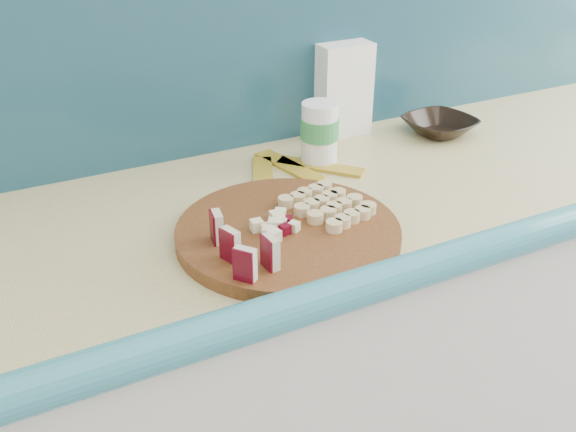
% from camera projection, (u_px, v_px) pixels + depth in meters
% --- Properties ---
extents(kitchen_counter, '(2.20, 0.63, 0.91)m').
position_uv_depth(kitchen_counter, '(450.00, 324.00, 1.60)').
color(kitchen_counter, silver).
rests_on(kitchen_counter, ground).
extents(backsplash, '(2.20, 0.02, 0.50)m').
position_uv_depth(backsplash, '(405.00, 13.00, 1.48)').
color(backsplash, teal).
rests_on(backsplash, kitchen_counter).
extents(cutting_board, '(0.45, 0.45, 0.02)m').
position_uv_depth(cutting_board, '(288.00, 233.00, 1.07)').
color(cutting_board, '#49270F').
rests_on(cutting_board, kitchen_counter).
extents(apple_wedges, '(0.07, 0.15, 0.05)m').
position_uv_depth(apple_wedges, '(240.00, 247.00, 0.96)').
color(apple_wedges, beige).
rests_on(apple_wedges, cutting_board).
extents(apple_chunks, '(0.06, 0.07, 0.02)m').
position_uv_depth(apple_chunks, '(277.00, 226.00, 1.05)').
color(apple_chunks, '#EFE7BF').
rests_on(apple_chunks, cutting_board).
extents(banana_slices, '(0.14, 0.16, 0.02)m').
position_uv_depth(banana_slices, '(328.00, 205.00, 1.11)').
color(banana_slices, '#D0B77F').
rests_on(banana_slices, cutting_board).
extents(brown_bowl, '(0.18, 0.18, 0.04)m').
position_uv_depth(brown_bowl, '(440.00, 126.00, 1.49)').
color(brown_bowl, black).
rests_on(brown_bowl, kitchen_counter).
extents(flour_bag, '(0.12, 0.09, 0.21)m').
position_uv_depth(flour_bag, '(341.00, 88.00, 1.46)').
color(flour_bag, white).
rests_on(flour_bag, kitchen_counter).
extents(canister, '(0.08, 0.08, 0.13)m').
position_uv_depth(canister, '(319.00, 132.00, 1.32)').
color(canister, white).
rests_on(canister, kitchen_counter).
extents(banana_peel, '(0.25, 0.21, 0.01)m').
position_uv_depth(banana_peel, '(291.00, 170.00, 1.31)').
color(banana_peel, gold).
rests_on(banana_peel, kitchen_counter).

